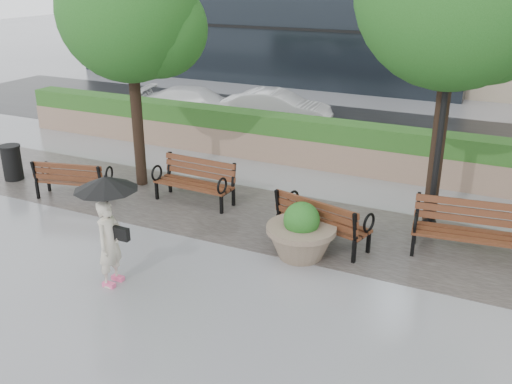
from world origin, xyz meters
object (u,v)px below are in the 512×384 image
at_px(lamppost, 438,152).
at_px(car_right, 277,109).
at_px(car_left, 197,104).
at_px(pedestrian, 108,220).
at_px(planter_left, 301,236).
at_px(trash_bin, 12,164).
at_px(bench_1, 195,190).
at_px(bench_3, 466,242).
at_px(bench_2, 322,230).
at_px(bench_0, 74,187).

xyz_separation_m(lamppost, car_right, (-6.52, 6.73, -1.21)).
height_order(car_left, pedestrian, pedestrian).
relative_size(planter_left, car_right, 0.35).
distance_m(planter_left, car_left, 11.11).
relative_size(trash_bin, lamppost, 0.22).
height_order(bench_1, pedestrian, pedestrian).
relative_size(planter_left, pedestrian, 0.67).
relative_size(bench_1, car_left, 0.47).
bearing_deg(pedestrian, car_left, 21.99).
bearing_deg(bench_3, bench_2, -172.88).
bearing_deg(planter_left, car_right, 116.58).
relative_size(planter_left, trash_bin, 1.52).
bearing_deg(trash_bin, bench_2, -0.41).
height_order(bench_1, car_left, car_left).
xyz_separation_m(bench_0, trash_bin, (-2.39, 0.30, 0.16)).
bearing_deg(bench_1, bench_0, -157.43).
relative_size(bench_1, car_right, 0.51).
bearing_deg(bench_1, lamppost, 9.46).
height_order(bench_1, trash_bin, bench_1).
xyz_separation_m(bench_0, bench_2, (6.33, 0.24, 0.02)).
bearing_deg(car_left, bench_3, -137.09).
xyz_separation_m(bench_1, bench_2, (3.51, -0.79, 0.00)).
height_order(bench_3, car_right, car_right).
relative_size(bench_3, lamppost, 0.51).
xyz_separation_m(bench_1, car_left, (-4.05, 6.84, 0.30)).
relative_size(bench_1, trash_bin, 2.21).
relative_size(bench_3, car_right, 0.55).
distance_m(bench_2, bench_3, 2.81).
xyz_separation_m(bench_1, car_right, (-1.11, 7.38, 0.33)).
bearing_deg(car_right, bench_3, -143.88).
relative_size(bench_3, planter_left, 1.57).
xyz_separation_m(planter_left, pedestrian, (-2.66, -2.38, 0.79)).
distance_m(lamppost, pedestrian, 6.58).
height_order(bench_2, trash_bin, bench_2).
bearing_deg(lamppost, trash_bin, -172.58).
distance_m(bench_2, car_left, 10.74).
bearing_deg(bench_3, lamppost, 130.40).
relative_size(bench_1, lamppost, 0.48).
xyz_separation_m(bench_2, lamppost, (1.90, 1.44, 1.53)).
height_order(bench_3, planter_left, planter_left).
height_order(bench_2, planter_left, planter_left).
bearing_deg(pedestrian, bench_1, 7.93).
relative_size(planter_left, car_left, 0.32).
bearing_deg(lamppost, car_right, 134.09).
xyz_separation_m(planter_left, car_right, (-4.43, 8.86, 0.19)).
distance_m(bench_3, trash_bin, 11.45).
bearing_deg(bench_3, bench_0, 178.67).
bearing_deg(car_left, bench_2, -148.35).
height_order(trash_bin, car_left, car_left).
height_order(lamppost, pedestrian, lamppost).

